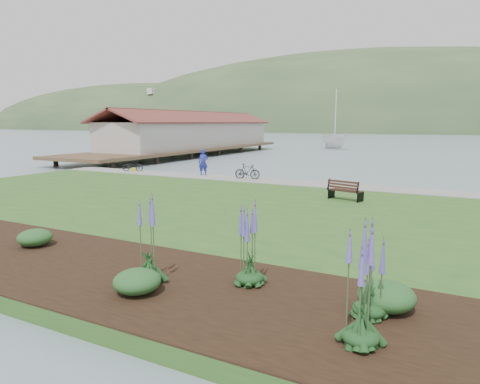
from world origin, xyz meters
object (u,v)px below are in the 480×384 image
object	(u,v)px
park_bench	(345,190)
person	(203,160)
sailboat	(334,149)
bicycle_a	(133,166)

from	to	relation	value
park_bench	person	size ratio (longest dim) A/B	0.81
park_bench	sailboat	bearing A→B (deg)	122.21
park_bench	person	xyz separation A→B (m)	(-10.93, 4.92, 0.57)
person	bicycle_a	bearing A→B (deg)	163.24
person	bicycle_a	size ratio (longest dim) A/B	1.33
park_bench	sailboat	xyz separation A→B (m)	(-12.63, 44.93, -0.89)
person	park_bench	bearing A→B (deg)	-43.84
park_bench	bicycle_a	bearing A→B (deg)	-178.74
person	bicycle_a	xyz separation A→B (m)	(-6.02, -0.30, -0.64)
person	sailboat	bearing A→B (deg)	72.82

